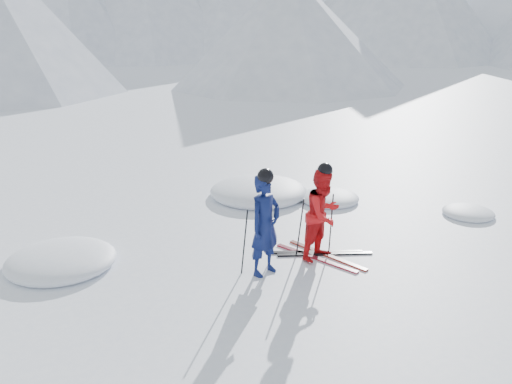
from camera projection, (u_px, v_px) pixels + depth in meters
ground at (335, 243)px, 10.12m from camera, size 160.00×160.00×0.00m
skier_blue at (265, 225)px, 8.71m from camera, size 0.70×0.56×1.69m
skier_red at (323, 214)px, 9.28m from camera, size 0.92×0.81×1.61m
pole_blue_left at (244, 242)px, 8.77m from camera, size 0.11×0.08×1.12m
pole_blue_right at (270, 233)px, 9.12m from camera, size 0.11×0.07×1.12m
pole_red_left at (300, 227)px, 9.43m from camera, size 0.11×0.09×1.07m
pole_red_right at (331, 223)px, 9.63m from camera, size 0.11×0.08×1.07m
ski_worn_left at (316, 258)px, 9.47m from camera, size 0.62×1.64×0.03m
ski_worn_right at (327, 255)px, 9.59m from camera, size 0.51×1.67×0.03m
ski_loose_a at (315, 252)px, 9.71m from camera, size 1.54×0.89×0.03m
ski_loose_b at (325, 254)px, 9.63m from camera, size 1.56×0.84×0.03m
snow_lumps at (234, 213)px, 11.64m from camera, size 9.47×5.02×0.50m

